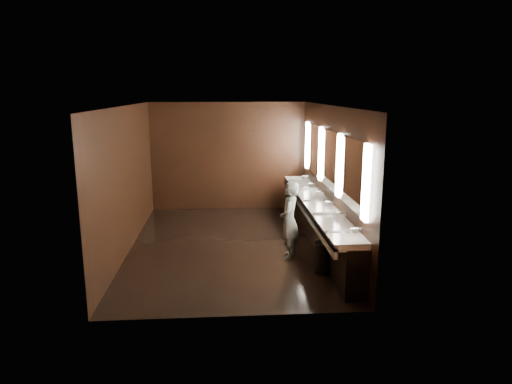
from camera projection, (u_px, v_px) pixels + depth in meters
floor at (231, 245)px, 9.29m from camera, size 6.00×6.00×0.00m
ceiling at (229, 106)px, 8.68m from camera, size 4.00×6.00×0.02m
wall_back at (228, 156)px, 11.90m from camera, size 4.00×0.02×2.80m
wall_front at (234, 220)px, 6.06m from camera, size 4.00×0.02×2.80m
wall_left at (127, 179)px, 8.84m from camera, size 0.02×6.00×2.80m
wall_right at (330, 177)px, 9.12m from camera, size 0.02×6.00×2.80m
sink_counter at (318, 220)px, 9.31m from camera, size 0.55×5.40×1.01m
mirror_band at (330, 159)px, 9.05m from camera, size 0.06×5.03×1.15m
person at (289, 220)px, 8.46m from camera, size 0.48×0.61×1.45m
trash_bin at (324, 258)px, 7.85m from camera, size 0.40×0.40×0.54m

